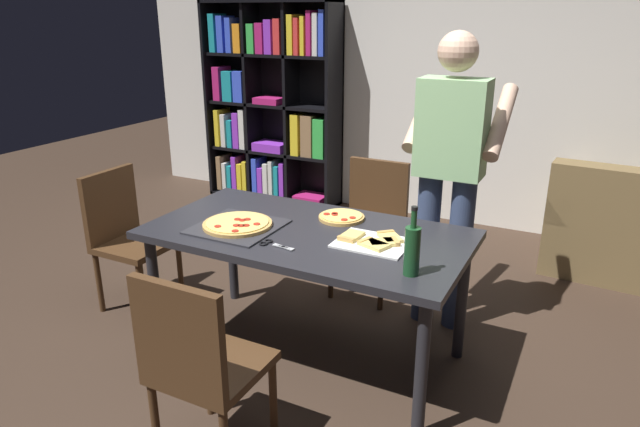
{
  "coord_description": "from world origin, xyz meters",
  "views": [
    {
      "loc": [
        1.32,
        -2.44,
        1.84
      ],
      "look_at": [
        0.0,
        0.15,
        0.8
      ],
      "focal_mm": 31.76,
      "sensor_mm": 36.0,
      "label": 1
    }
  ],
  "objects": [
    {
      "name": "ground_plane",
      "position": [
        0.0,
        0.0,
        0.0
      ],
      "size": [
        12.0,
        12.0,
        0.0
      ],
      "primitive_type": "plane",
      "color": "#38281E"
    },
    {
      "name": "back_wall",
      "position": [
        0.0,
        2.6,
        1.4
      ],
      "size": [
        6.4,
        0.1,
        2.8
      ],
      "primitive_type": "cube",
      "color": "silver",
      "rests_on": "ground_plane"
    },
    {
      "name": "dining_table",
      "position": [
        0.0,
        0.0,
        0.68
      ],
      "size": [
        1.69,
        0.89,
        0.75
      ],
      "color": "#232328",
      "rests_on": "ground_plane"
    },
    {
      "name": "chair_near_camera",
      "position": [
        -0.0,
        -0.93,
        0.51
      ],
      "size": [
        0.42,
        0.42,
        0.9
      ],
      "color": "#472D19",
      "rests_on": "ground_plane"
    },
    {
      "name": "chair_far_side",
      "position": [
        0.0,
        0.93,
        0.51
      ],
      "size": [
        0.42,
        0.42,
        0.9
      ],
      "color": "#472D19",
      "rests_on": "ground_plane"
    },
    {
      "name": "chair_left_end",
      "position": [
        -1.33,
        0.0,
        0.51
      ],
      "size": [
        0.42,
        0.42,
        0.9
      ],
      "color": "#472D19",
      "rests_on": "ground_plane"
    },
    {
      "name": "bookshelf",
      "position": [
        -1.69,
        2.37,
        0.95
      ],
      "size": [
        1.4,
        0.35,
        1.95
      ],
      "color": "black",
      "rests_on": "ground_plane"
    },
    {
      "name": "person_serving_pizza",
      "position": [
        0.55,
        0.71,
        1.0
      ],
      "size": [
        0.55,
        0.54,
        1.75
      ],
      "color": "#38476B",
      "rests_on": "ground_plane"
    },
    {
      "name": "pepperoni_pizza_on_tray",
      "position": [
        -0.35,
        -0.13,
        0.77
      ],
      "size": [
        0.43,
        0.43,
        0.04
      ],
      "color": "#2D2D33",
      "rests_on": "dining_table"
    },
    {
      "name": "pizza_slices_on_towel",
      "position": [
        0.38,
        -0.0,
        0.76
      ],
      "size": [
        0.36,
        0.3,
        0.03
      ],
      "color": "white",
      "rests_on": "dining_table"
    },
    {
      "name": "wine_bottle",
      "position": [
        0.65,
        -0.25,
        0.87
      ],
      "size": [
        0.07,
        0.07,
        0.32
      ],
      "color": "#194723",
      "rests_on": "dining_table"
    },
    {
      "name": "kitchen_scissors",
      "position": [
        -0.06,
        -0.25,
        0.76
      ],
      "size": [
        0.2,
        0.09,
        0.01
      ],
      "color": "silver",
      "rests_on": "dining_table"
    },
    {
      "name": "second_pizza_plain",
      "position": [
        0.08,
        0.25,
        0.76
      ],
      "size": [
        0.26,
        0.26,
        0.03
      ],
      "color": "tan",
      "rests_on": "dining_table"
    }
  ]
}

